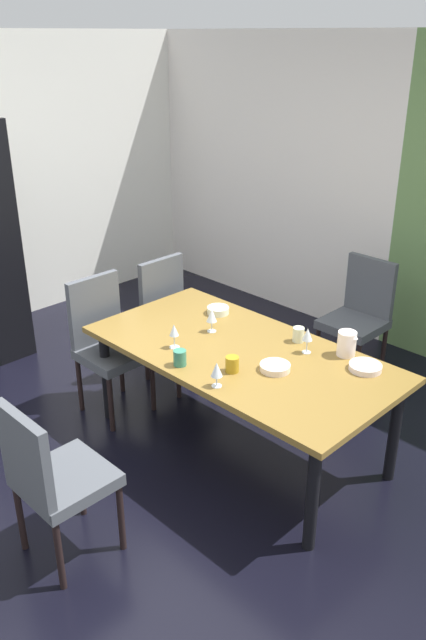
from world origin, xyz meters
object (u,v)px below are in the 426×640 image
chair_head_far (360,312)px  wine_glass_near_shelf (212,316)px  serving_bowl_corner (218,310)px  cup_near_window (232,364)px  serving_bowl_north (365,367)px  dining_table (240,360)px  chair_left_far (172,315)px  chair_head_near (51,475)px  chair_left_near (106,339)px  cup_rear (180,358)px  wine_glass_center (174,331)px  wine_glass_left (308,335)px  serving_bowl_east (275,367)px  wine_glass_west (217,370)px  cup_south (298,335)px  pitcher_right (347,343)px

chair_head_far → wine_glass_near_shelf: bearing=76.6°
serving_bowl_corner → cup_near_window: cup_near_window is taller
serving_bowl_north → dining_table: bearing=-153.7°
chair_left_far → chair_head_near: (1.02, -1.72, -0.01)m
chair_head_far → cup_near_window: bearing=95.4°
chair_left_near → wine_glass_near_shelf: (0.69, 0.38, 0.28)m
serving_bowl_north → cup_rear: bearing=-138.1°
wine_glass_center → serving_bowl_north: bearing=30.8°
cup_rear → cup_near_window: bearing=31.0°
chair_head_far → wine_glass_near_shelf: chair_head_far is taller
wine_glass_left → serving_bowl_east: bearing=-89.0°
wine_glass_left → serving_bowl_corner: wine_glass_left is taller
chair_head_far → chair_head_near: bearing=90.2°
serving_bowl_corner → serving_bowl_north: bearing=1.7°
wine_glass_near_shelf → wine_glass_west: bearing=-42.7°
chair_left_near → cup_south: bearing=119.6°
wine_glass_left → wine_glass_west: (-0.11, -0.70, -0.02)m
chair_left_far → chair_head_near: bearing=30.7°
serving_bowl_north → cup_near_window: cup_near_window is taller
chair_left_near → cup_south: 1.39m
chair_head_near → cup_near_window: chair_head_near is taller
cup_near_window → pitcher_right: bearing=61.1°
wine_glass_left → wine_glass_west: bearing=-99.1°
chair_left_far → chair_left_near: 0.63m
chair_left_far → dining_table: bearing=72.7°
serving_bowl_north → pitcher_right: 0.21m
wine_glass_near_shelf → cup_near_window: wine_glass_near_shelf is taller
chair_left_far → wine_glass_left: bearing=88.1°
chair_left_far → wine_glass_near_shelf: (0.69, -0.25, 0.29)m
chair_left_near → wine_glass_center: bearing=94.0°
serving_bowl_east → serving_bowl_north: (0.38, 0.39, -0.00)m
wine_glass_west → serving_bowl_corner: bearing=134.1°
chair_head_far → chair_head_near: chair_head_far is taller
serving_bowl_east → wine_glass_west: bearing=-107.1°
chair_left_near → cup_rear: bearing=84.6°
cup_rear → serving_bowl_corner: bearing=117.8°
dining_table → pitcher_right: size_ratio=12.53×
wine_glass_west → serving_bowl_corner: size_ratio=0.97×
serving_bowl_east → serving_bowl_north: size_ratio=0.94×
chair_left_near → serving_bowl_corner: bearing=140.7°
wine_glass_left → cup_rear: 0.81m
wine_glass_near_shelf → cup_near_window: bearing=-32.4°
chair_left_near → wine_glass_left: chair_left_near is taller
pitcher_right → serving_bowl_corner: bearing=-173.7°
chair_left_far → cup_south: bearing=92.2°
chair_left_near → cup_rear: (0.89, -0.08, 0.22)m
cup_south → pitcher_right: 0.34m
dining_table → cup_rear: bearing=-108.1°
chair_head_near → wine_glass_west: 1.05m
serving_bowl_east → cup_near_window: (-0.17, -0.19, 0.03)m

